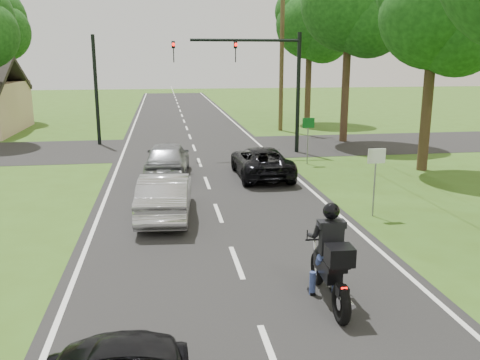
% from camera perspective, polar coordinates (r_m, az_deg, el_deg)
% --- Properties ---
extents(ground, '(140.00, 140.00, 0.00)m').
position_cam_1_polar(ground, '(12.32, -0.39, -9.25)').
color(ground, '#385818').
rests_on(ground, ground).
extents(road, '(8.00, 100.00, 0.01)m').
position_cam_1_polar(road, '(21.83, -4.19, 0.92)').
color(road, black).
rests_on(road, ground).
extents(cross_road, '(60.00, 7.00, 0.01)m').
position_cam_1_polar(cross_road, '(27.70, -5.19, 3.61)').
color(cross_road, black).
rests_on(cross_road, ground).
extents(motorcycle_rider, '(0.69, 2.43, 2.09)m').
position_cam_1_polar(motorcycle_rider, '(10.26, 10.14, -9.34)').
color(motorcycle_rider, black).
rests_on(motorcycle_rider, ground).
extents(dark_suv, '(2.08, 4.47, 1.24)m').
position_cam_1_polar(dark_suv, '(20.81, 2.40, 2.08)').
color(dark_suv, black).
rests_on(dark_suv, road).
extents(silver_sedan, '(1.79, 4.27, 1.37)m').
position_cam_1_polar(silver_sedan, '(15.63, -8.38, -1.70)').
color(silver_sedan, '#B1B1B6').
rests_on(silver_sedan, road).
extents(silver_suv, '(2.07, 4.38, 1.45)m').
position_cam_1_polar(silver_suv, '(21.11, -8.15, 2.40)').
color(silver_suv, gray).
rests_on(silver_suv, road).
extents(traffic_signal, '(6.38, 0.44, 6.00)m').
position_cam_1_polar(traffic_signal, '(25.73, 2.51, 12.14)').
color(traffic_signal, black).
rests_on(traffic_signal, ground).
extents(signal_pole_far, '(0.20, 0.20, 6.00)m').
position_cam_1_polar(signal_pole_far, '(29.51, -15.84, 9.63)').
color(signal_pole_far, black).
rests_on(signal_pole_far, ground).
extents(utility_pole_far, '(1.60, 0.28, 10.00)m').
position_cam_1_polar(utility_pole_far, '(34.15, 4.71, 14.06)').
color(utility_pole_far, brown).
rests_on(utility_pole_far, ground).
extents(sign_white, '(0.55, 0.07, 2.12)m').
position_cam_1_polar(sign_white, '(15.89, 15.02, 1.56)').
color(sign_white, slate).
rests_on(sign_white, ground).
extents(sign_green, '(0.55, 0.07, 2.12)m').
position_cam_1_polar(sign_green, '(23.37, 7.67, 5.64)').
color(sign_green, slate).
rests_on(sign_green, ground).
extents(tree_row_c, '(4.80, 4.65, 8.76)m').
position_cam_1_polar(tree_row_c, '(23.09, 21.79, 16.27)').
color(tree_row_c, '#332316').
rests_on(tree_row_c, ground).
extents(tree_row_d, '(5.76, 5.58, 10.45)m').
position_cam_1_polar(tree_row_d, '(30.10, 12.91, 18.32)').
color(tree_row_d, '#332316').
rests_on(tree_row_d, ground).
extents(tree_row_e, '(5.28, 5.12, 9.61)m').
position_cam_1_polar(tree_row_e, '(38.70, 8.35, 16.49)').
color(tree_row_e, '#332316').
rests_on(tree_row_e, ground).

